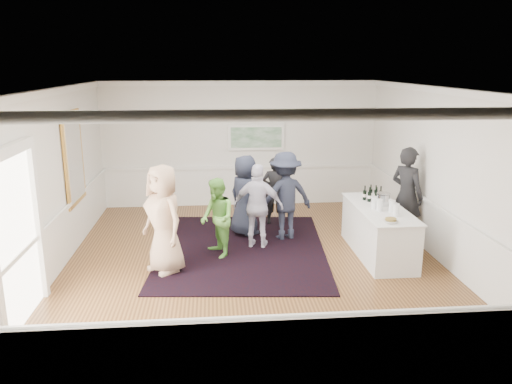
{
  "coord_description": "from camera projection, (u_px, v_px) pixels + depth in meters",
  "views": [
    {
      "loc": [
        -0.72,
        -8.68,
        3.61
      ],
      "look_at": [
        0.07,
        0.2,
        1.31
      ],
      "focal_mm": 35.0,
      "sensor_mm": 36.0,
      "label": 1
    }
  ],
  "objects": [
    {
      "name": "guest_lilac",
      "position": [
        258.0,
        206.0,
        9.9
      ],
      "size": [
        1.07,
        0.65,
        1.71
      ],
      "primitive_type": "imported",
      "rotation": [
        0.0,
        0.0,
        2.89
      ],
      "color": "silver",
      "rests_on": "floor"
    },
    {
      "name": "ice_bucket",
      "position": [
        383.0,
        199.0,
        9.63
      ],
      "size": [
        0.26,
        0.26,
        0.25
      ],
      "primitive_type": "cylinder",
      "color": "silver",
      "rests_on": "serving_table"
    },
    {
      "name": "mirror",
      "position": [
        74.0,
        158.0,
        9.84
      ],
      "size": [
        0.05,
        1.25,
        1.85
      ],
      "color": "gold",
      "rests_on": "wall_left"
    },
    {
      "name": "nut_bowl",
      "position": [
        391.0,
        221.0,
        8.59
      ],
      "size": [
        0.25,
        0.25,
        0.08
      ],
      "color": "white",
      "rests_on": "serving_table"
    },
    {
      "name": "floor",
      "position": [
        253.0,
        262.0,
        9.33
      ],
      "size": [
        8.0,
        8.0,
        0.0
      ],
      "primitive_type": "plane",
      "color": "brown",
      "rests_on": "ground"
    },
    {
      "name": "wall_left",
      "position": [
        52.0,
        183.0,
        8.63
      ],
      "size": [
        0.02,
        8.0,
        3.2
      ],
      "primitive_type": "cube",
      "color": "white",
      "rests_on": "floor"
    },
    {
      "name": "wainscoting",
      "position": [
        253.0,
        237.0,
        9.21
      ],
      "size": [
        7.0,
        8.0,
        1.0
      ],
      "primitive_type": null,
      "color": "white",
      "rests_on": "floor"
    },
    {
      "name": "wall_back",
      "position": [
        240.0,
        144.0,
        12.79
      ],
      "size": [
        7.0,
        0.02,
        3.2
      ],
      "primitive_type": "cube",
      "color": "white",
      "rests_on": "floor"
    },
    {
      "name": "ceiling",
      "position": [
        253.0,
        88.0,
        8.53
      ],
      "size": [
        7.0,
        8.0,
        0.02
      ],
      "primitive_type": "cube",
      "color": "white",
      "rests_on": "wall_back"
    },
    {
      "name": "juice_pitchers",
      "position": [
        385.0,
        206.0,
        9.19
      ],
      "size": [
        0.36,
        0.61,
        0.24
      ],
      "color": "#8DBF44",
      "rests_on": "serving_table"
    },
    {
      "name": "guest_dark_b",
      "position": [
        275.0,
        191.0,
        11.33
      ],
      "size": [
        0.63,
        0.47,
        1.58
      ],
      "primitive_type": "imported",
      "rotation": [
        0.0,
        0.0,
        2.96
      ],
      "color": "black",
      "rests_on": "floor"
    },
    {
      "name": "guest_tan",
      "position": [
        164.0,
        219.0,
        8.7
      ],
      "size": [
        1.08,
        1.13,
        1.94
      ],
      "primitive_type": "imported",
      "rotation": [
        0.0,
        0.0,
        -0.89
      ],
      "color": "tan",
      "rests_on": "floor"
    },
    {
      "name": "guest_green",
      "position": [
        217.0,
        218.0,
        9.46
      ],
      "size": [
        0.8,
        0.9,
        1.53
      ],
      "primitive_type": "imported",
      "rotation": [
        0.0,
        0.0,
        -1.22
      ],
      "color": "#6BBB4B",
      "rests_on": "floor"
    },
    {
      "name": "area_rug",
      "position": [
        243.0,
        249.0,
        9.98
      ],
      "size": [
        3.59,
        4.5,
        0.02
      ],
      "primitive_type": "cube",
      "rotation": [
        0.0,
        0.0,
        -0.09
      ],
      "color": "black",
      "rests_on": "floor"
    },
    {
      "name": "landscape_painting",
      "position": [
        256.0,
        137.0,
        12.73
      ],
      "size": [
        1.44,
        0.06,
        0.66
      ],
      "color": "white",
      "rests_on": "wall_back"
    },
    {
      "name": "bartender",
      "position": [
        407.0,
        196.0,
        10.14
      ],
      "size": [
        0.8,
        0.87,
        2.01
      ],
      "primitive_type": "imported",
      "rotation": [
        0.0,
        0.0,
        2.14
      ],
      "color": "black",
      "rests_on": "floor"
    },
    {
      "name": "wine_bottles",
      "position": [
        373.0,
        193.0,
        9.96
      ],
      "size": [
        0.38,
        0.3,
        0.31
      ],
      "color": "black",
      "rests_on": "serving_table"
    },
    {
      "name": "serving_table",
      "position": [
        378.0,
        231.0,
        9.61
      ],
      "size": [
        0.89,
        2.34,
        0.95
      ],
      "color": "white",
      "rests_on": "floor"
    },
    {
      "name": "wall_front",
      "position": [
        286.0,
        267.0,
        5.07
      ],
      "size": [
        7.0,
        0.02,
        3.2
      ],
      "primitive_type": "cube",
      "color": "white",
      "rests_on": "floor"
    },
    {
      "name": "wall_right",
      "position": [
        441.0,
        175.0,
        9.23
      ],
      "size": [
        0.02,
        8.0,
        3.2
      ],
      "primitive_type": "cube",
      "color": "white",
      "rests_on": "floor"
    },
    {
      "name": "doorway",
      "position": [
        15.0,
        228.0,
        6.85
      ],
      "size": [
        0.1,
        1.78,
        2.56
      ],
      "color": "white",
      "rests_on": "wall_left"
    },
    {
      "name": "guest_dark_a",
      "position": [
        285.0,
        196.0,
        10.39
      ],
      "size": [
        1.34,
        0.99,
        1.86
      ],
      "primitive_type": "imported",
      "rotation": [
        0.0,
        0.0,
        3.42
      ],
      "color": "#202536",
      "rests_on": "floor"
    },
    {
      "name": "guest_navy",
      "position": [
        245.0,
        196.0,
        10.64
      ],
      "size": [
        0.98,
        1.01,
        1.75
      ],
      "primitive_type": "imported",
      "rotation": [
        0.0,
        0.0,
        2.3
      ],
      "color": "#202536",
      "rests_on": "floor"
    }
  ]
}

